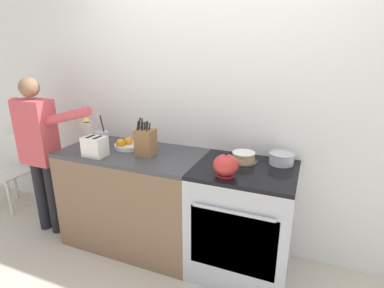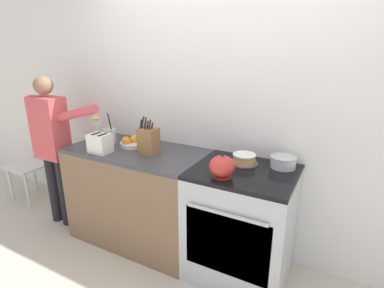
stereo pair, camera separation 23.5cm
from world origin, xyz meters
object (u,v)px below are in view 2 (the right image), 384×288
(layer_cake, at_px, (244,159))
(knife_block, at_px, (149,140))
(stove_range, at_px, (241,224))
(tea_kettle, at_px, (222,167))
(fruit_bowl, at_px, (134,143))
(dining_chair, at_px, (34,159))
(person_baker, at_px, (52,140))
(utensil_crock, at_px, (110,136))
(milk_carton, at_px, (97,128))
(mixing_bowl, at_px, (283,162))
(toaster, at_px, (100,143))

(layer_cake, bearing_deg, knife_block, -169.54)
(stove_range, distance_m, tea_kettle, 0.58)
(stove_range, relative_size, tea_kettle, 4.08)
(fruit_bowl, bearing_deg, dining_chair, 178.53)
(knife_block, relative_size, fruit_bowl, 1.20)
(tea_kettle, distance_m, person_baker, 1.82)
(tea_kettle, relative_size, utensil_crock, 0.72)
(milk_carton, bearing_deg, person_baker, -148.64)
(milk_carton, xyz_separation_m, dining_chair, (-1.17, 0.05, -0.56))
(tea_kettle, bearing_deg, utensil_crock, 169.99)
(tea_kettle, xyz_separation_m, knife_block, (-0.75, 0.16, 0.04))
(stove_range, bearing_deg, person_baker, -175.02)
(milk_carton, distance_m, person_baker, 0.46)
(layer_cake, height_order, fruit_bowl, fruit_bowl)
(knife_block, bearing_deg, stove_range, 1.53)
(tea_kettle, relative_size, fruit_bowl, 0.84)
(tea_kettle, bearing_deg, knife_block, 167.79)
(person_baker, relative_size, dining_chair, 1.84)
(milk_carton, bearing_deg, stove_range, -2.42)
(knife_block, bearing_deg, layer_cake, 10.46)
(mixing_bowl, bearing_deg, tea_kettle, -132.10)
(fruit_bowl, bearing_deg, stove_range, -3.84)
(layer_cake, relative_size, person_baker, 0.14)
(stove_range, height_order, fruit_bowl, fruit_bowl)
(knife_block, distance_m, milk_carton, 0.69)
(toaster, relative_size, milk_carton, 0.78)
(stove_range, relative_size, mixing_bowl, 4.57)
(mixing_bowl, relative_size, knife_block, 0.62)
(stove_range, height_order, person_baker, person_baker)
(stove_range, xyz_separation_m, layer_cake, (-0.04, 0.13, 0.50))
(milk_carton, bearing_deg, fruit_bowl, 1.09)
(knife_block, distance_m, person_baker, 1.09)
(stove_range, xyz_separation_m, fruit_bowl, (-1.10, 0.07, 0.49))
(mixing_bowl, xyz_separation_m, knife_block, (-1.09, -0.22, 0.07))
(utensil_crock, bearing_deg, tea_kettle, -10.01)
(mixing_bowl, relative_size, dining_chair, 0.24)
(layer_cake, height_order, tea_kettle, tea_kettle)
(tea_kettle, relative_size, knife_block, 0.70)
(fruit_bowl, bearing_deg, knife_block, -21.51)
(knife_block, xyz_separation_m, toaster, (-0.38, -0.19, -0.03))
(toaster, relative_size, person_baker, 0.13)
(tea_kettle, xyz_separation_m, fruit_bowl, (-0.99, 0.26, -0.05))
(mixing_bowl, distance_m, knife_block, 1.12)
(person_baker, bearing_deg, milk_carton, 17.34)
(tea_kettle, bearing_deg, person_baker, 179.44)
(tea_kettle, bearing_deg, fruit_bowl, 165.42)
(fruit_bowl, bearing_deg, toaster, -115.45)
(layer_cake, xyz_separation_m, dining_chair, (-2.66, -0.01, -0.48))
(fruit_bowl, height_order, milk_carton, milk_carton)
(toaster, distance_m, dining_chair, 1.60)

